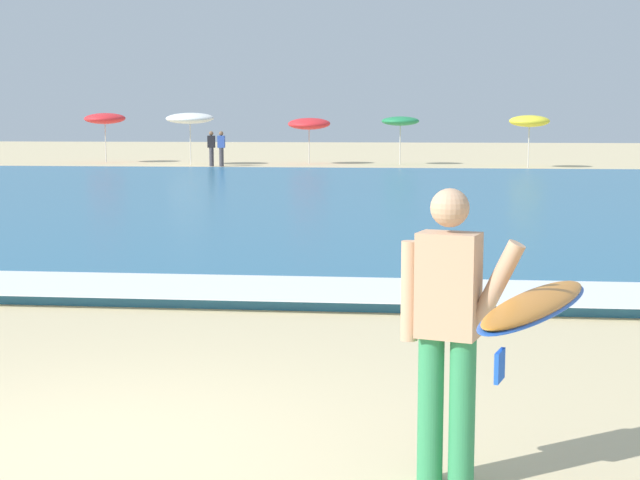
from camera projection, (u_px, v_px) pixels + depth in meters
name	position (u px, v px, depth m)	size (l,w,h in m)	color
ground_plane	(95.00, 454.00, 5.90)	(160.00, 160.00, 0.00)	beige
sea	(341.00, 198.00, 24.17)	(120.00, 28.00, 0.14)	teal
surf_foam	(245.00, 287.00, 10.95)	(120.00, 1.62, 0.01)	white
surfer_with_board	(492.00, 314.00, 5.17)	(1.30, 2.58, 1.73)	#338E56
beach_umbrella_0	(105.00, 119.00, 45.36)	(1.99, 2.02, 2.46)	beige
beach_umbrella_1	(190.00, 118.00, 43.21)	(2.24, 2.26, 2.47)	beige
beach_umbrella_2	(309.00, 124.00, 43.87)	(2.01, 2.05, 2.24)	beige
beach_umbrella_3	(400.00, 121.00, 43.36)	(1.76, 1.77, 2.26)	beige
beach_umbrella_4	(529.00, 121.00, 40.48)	(1.75, 1.77, 2.33)	beige
beachgoer_near_row_left	(221.00, 148.00, 41.62)	(0.32, 0.20, 1.58)	#383842
beachgoer_near_row_mid	(211.00, 148.00, 41.77)	(0.32, 0.20, 1.58)	#383842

